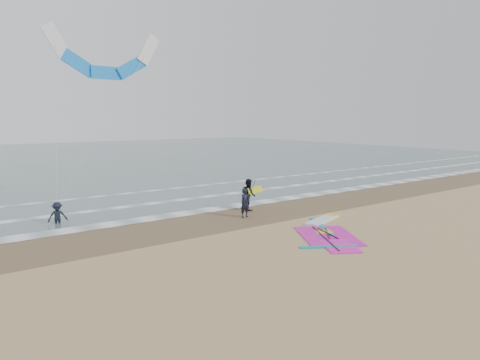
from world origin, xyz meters
TOP-DOWN VIEW (x-y plane):
  - ground at (0.00, 0.00)m, footprint 120.00×120.00m
  - sea_water at (0.00, 48.00)m, footprint 120.00×80.00m
  - wet_sand_band at (0.00, 6.00)m, footprint 120.00×5.00m
  - foam_waterline at (0.00, 10.44)m, footprint 120.00×9.15m
  - windsurf_rig at (1.77, 0.67)m, footprint 5.90×5.58m
  - person_standing at (0.39, 5.44)m, footprint 0.60×0.40m
  - person_walking at (1.72, 6.87)m, footprint 0.95×1.08m
  - person_wading at (-8.34, 9.98)m, footprint 1.02×0.64m
  - held_pole at (0.69, 5.44)m, footprint 0.17×0.86m
  - carried_kiteboard at (2.12, 6.77)m, footprint 1.30×0.51m
  - surf_kite at (-4.55, 12.60)m, footprint 7.33×2.78m

SIDE VIEW (x-z plane):
  - ground at x=0.00m, z-range 0.00..0.00m
  - wet_sand_band at x=0.00m, z-range 0.00..0.01m
  - sea_water at x=0.00m, z-range 0.00..0.02m
  - foam_waterline at x=0.00m, z-range 0.02..0.04m
  - windsurf_rig at x=1.77m, z-range -0.03..0.11m
  - person_wading at x=-8.34m, z-range 0.00..1.51m
  - person_standing at x=0.39m, z-range 0.00..1.62m
  - person_walking at x=1.72m, z-range 0.00..1.88m
  - held_pole at x=0.69m, z-range 0.28..2.10m
  - carried_kiteboard at x=2.12m, z-range 0.99..1.39m
  - surf_kite at x=-4.55m, z-range 4.01..13.72m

